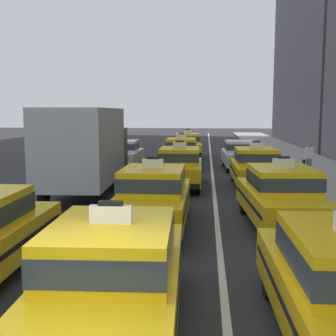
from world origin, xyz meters
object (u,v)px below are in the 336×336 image
taxi_right_second (281,195)px  taxi_center_second (153,196)px  box_truck_left_second (87,147)px  taxi_center_third (180,166)px  sedan_left_third (123,154)px  taxi_center_nearest (113,276)px  taxi_center_fourth (181,152)px  pedestrian_far_corner (309,159)px  sedan_right_fourth (240,154)px  taxi_right_third (255,167)px  taxi_center_fifth (187,145)px

taxi_right_second → taxi_center_second: bearing=-172.7°
box_truck_left_second → taxi_center_third: 3.93m
box_truck_left_second → taxi_right_second: 7.98m
sedan_left_third → taxi_center_nearest: size_ratio=0.94×
taxi_center_second → taxi_center_third: same height
taxi_center_third → taxi_center_fourth: (-0.31, 6.44, 0.00)m
box_truck_left_second → sedan_left_third: (-0.02, 7.26, -0.93)m
sedan_left_third → pedestrian_far_corner: 9.80m
taxi_right_second → sedan_right_fourth: size_ratio=1.07×
taxi_center_second → taxi_right_third: size_ratio=1.00×
box_truck_left_second → taxi_right_second: bearing=-33.7°
taxi_center_fourth → taxi_right_third: same height
taxi_center_second → sedan_right_fourth: 12.81m
taxi_right_third → taxi_center_fifth: bearing=105.7°
taxi_center_fourth → taxi_right_second: (3.45, -12.47, 0.00)m
sedan_right_fourth → pedestrian_far_corner: size_ratio=2.80×
taxi_center_second → sedan_right_fourth: (3.26, 12.39, -0.03)m
taxi_center_second → pedestrian_far_corner: bearing=56.4°
taxi_center_nearest → sedan_left_third: bearing=100.6°
taxi_center_fourth → taxi_right_third: size_ratio=1.00×
sedan_right_fourth → taxi_center_nearest: bearing=-99.8°
taxi_center_third → pedestrian_far_corner: size_ratio=2.94×
sedan_left_third → taxi_center_fifth: taxi_center_fifth is taller
sedan_left_third → taxi_right_second: taxi_right_second is taller
sedan_left_third → sedan_right_fourth: (6.43, 0.29, 0.00)m
taxi_center_fifth → pedestrian_far_corner: size_ratio=3.00×
taxi_center_fifth → pedestrian_far_corner: taxi_center_fifth is taller
taxi_center_nearest → sedan_right_fourth: taxi_center_nearest is taller
sedan_right_fourth → pedestrian_far_corner: (2.99, -3.00, 0.08)m
pedestrian_far_corner → taxi_center_fifth: bearing=124.0°
box_truck_left_second → pedestrian_far_corner: size_ratio=4.53×
sedan_right_fourth → box_truck_left_second: bearing=-130.3°
sedan_left_third → taxi_right_third: taxi_right_third is taller
taxi_center_third → taxi_center_second: bearing=-92.8°
taxi_center_fifth → sedan_right_fourth: bearing=-62.6°
box_truck_left_second → sedan_right_fourth: 9.94m
taxi_center_second → taxi_center_third: size_ratio=1.00×
sedan_left_third → sedan_right_fourth: bearing=2.6°
taxi_center_second → sedan_right_fourth: bearing=75.3°
box_truck_left_second → pedestrian_far_corner: box_truck_left_second is taller
taxi_center_third → taxi_right_second: (3.14, -6.03, 0.00)m
taxi_center_fourth → taxi_center_second: bearing=-90.0°
taxi_center_second → taxi_right_third: 7.44m
box_truck_left_second → sedan_right_fourth: size_ratio=1.62×
sedan_left_third → taxi_center_second: (3.17, -12.10, 0.03)m
taxi_center_third → box_truck_left_second: bearing=-154.7°
taxi_right_second → sedan_left_third: bearing=119.6°
taxi_center_fifth → pedestrian_far_corner: bearing=-56.0°
taxi_center_fifth → taxi_right_second: 18.36m
taxi_center_nearest → taxi_center_third: size_ratio=1.01×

